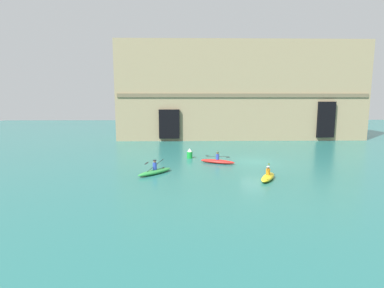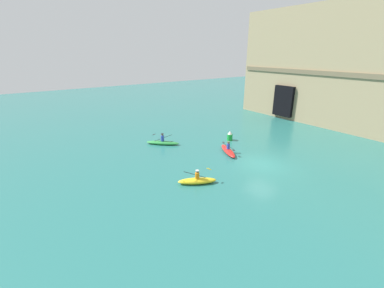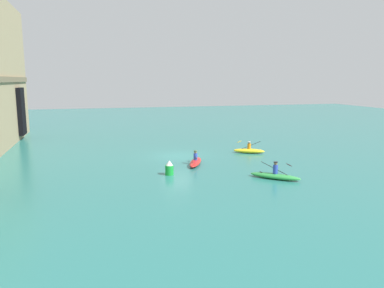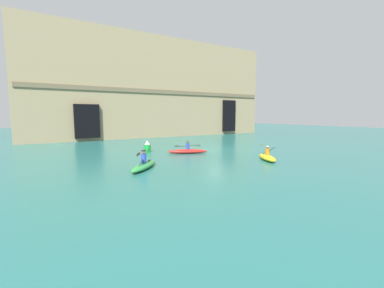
% 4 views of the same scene
% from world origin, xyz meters
% --- Properties ---
extents(ground_plane, '(120.00, 120.00, 0.00)m').
position_xyz_m(ground_plane, '(0.00, 0.00, 0.00)').
color(ground_plane, '#28706B').
extents(kayak_green, '(2.95, 3.06, 1.21)m').
position_xyz_m(kayak_green, '(-9.42, -4.73, 0.24)').
color(kayak_green, green).
rests_on(kayak_green, ground).
extents(kayak_yellow, '(2.02, 2.88, 1.17)m').
position_xyz_m(kayak_yellow, '(-0.48, -6.74, 0.24)').
color(kayak_yellow, yellow).
rests_on(kayak_yellow, ground).
extents(kayak_red, '(3.46, 2.11, 1.15)m').
position_xyz_m(kayak_red, '(-3.75, -0.66, 0.23)').
color(kayak_red, red).
rests_on(kayak_red, ground).
extents(marker_buoy, '(0.59, 0.59, 1.05)m').
position_xyz_m(marker_buoy, '(-6.41, 2.02, 0.49)').
color(marker_buoy, green).
rests_on(marker_buoy, ground).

